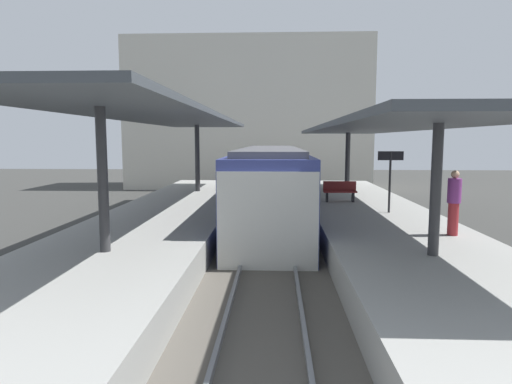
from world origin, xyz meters
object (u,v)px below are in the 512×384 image
object	(u,v)px
commuter_train	(271,186)
platform_sign	(390,168)
passenger_near_bench	(454,202)
platform_bench	(340,191)

from	to	relation	value
commuter_train	platform_sign	bearing A→B (deg)	-25.29
commuter_train	passenger_near_bench	xyz separation A→B (m)	(5.08, -5.91, 0.21)
commuter_train	platform_bench	xyz separation A→B (m)	(2.93, 0.83, -0.26)
platform_bench	platform_sign	size ratio (longest dim) A/B	0.63
commuter_train	platform_sign	distance (m)	4.84
platform_sign	passenger_near_bench	bearing A→B (deg)	-78.67
commuter_train	passenger_near_bench	world-z (taller)	commuter_train
commuter_train	platform_sign	xyz separation A→B (m)	(4.30, -2.03, 0.90)
commuter_train	passenger_near_bench	bearing A→B (deg)	-49.34
passenger_near_bench	platform_bench	bearing A→B (deg)	107.69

